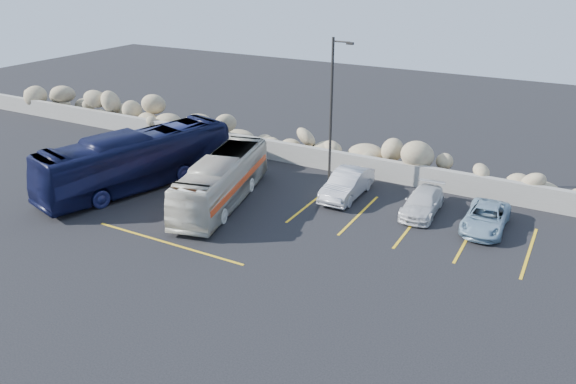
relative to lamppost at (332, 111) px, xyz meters
The scene contains 10 objects.
ground 10.73m from the lamppost, 105.05° to the right, with size 90.00×90.00×0.00m, color black.
seawall 5.14m from the lamppost, 135.63° to the left, with size 60.00×0.40×1.20m, color gray.
riprap_pile 5.40m from the lamppost, 124.63° to the left, with size 54.00×2.80×2.60m, color #9F8768, non-canonical shape.
parking_lines 6.18m from the lamppost, 62.01° to the right, with size 18.16×9.36×0.01m.
lamppost is the anchor object (origin of this frame).
vintage_bus 6.71m from the lamppost, 131.56° to the right, with size 2.06×8.80×2.45m, color beige.
tour_coach 10.79m from the lamppost, 152.07° to the right, with size 2.57×11.00×3.07m, color #101335.
car_b 3.89m from the lamppost, 28.59° to the right, with size 1.48×4.24×1.40m, color #B1B1B6.
car_c 6.58m from the lamppost, ahead, with size 1.56×3.83×1.11m, color silver.
car_d 9.27m from the lamppost, ahead, with size 1.81×3.92×1.09m, color #7D9CB2.
Camera 1 is at (14.23, -16.42, 11.69)m, focal length 35.00 mm.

